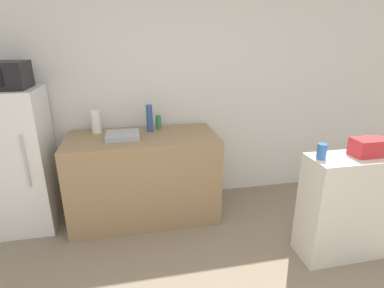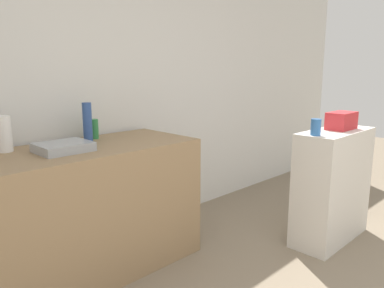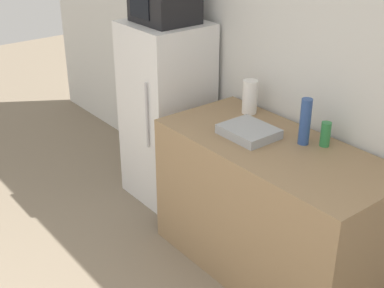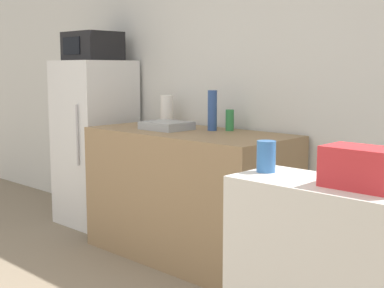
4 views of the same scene
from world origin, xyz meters
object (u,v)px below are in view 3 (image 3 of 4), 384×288
object	(u,v)px
microwave	(164,5)
bottle_short	(325,134)
refrigerator	(167,113)
paper_towel_roll	(250,97)
bottle_tall	(305,122)

from	to	relation	value
microwave	bottle_short	size ratio (longest dim) A/B	2.87
refrigerator	paper_towel_roll	world-z (taller)	refrigerator
refrigerator	bottle_tall	size ratio (longest dim) A/B	4.97
refrigerator	microwave	world-z (taller)	microwave
microwave	bottle_short	world-z (taller)	microwave
refrigerator	paper_towel_roll	size ratio (longest dim) A/B	6.17
bottle_tall	bottle_short	world-z (taller)	bottle_tall
refrigerator	bottle_short	xyz separation A→B (m)	(1.43, 0.16, 0.29)
refrigerator	bottle_short	world-z (taller)	refrigerator
bottle_short	bottle_tall	bearing A→B (deg)	-142.13
paper_towel_roll	bottle_short	bearing A→B (deg)	-0.30
refrigerator	bottle_short	bearing A→B (deg)	6.40
bottle_short	paper_towel_roll	bearing A→B (deg)	179.70
microwave	refrigerator	bearing A→B (deg)	72.70
bottle_short	microwave	bearing A→B (deg)	-173.55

